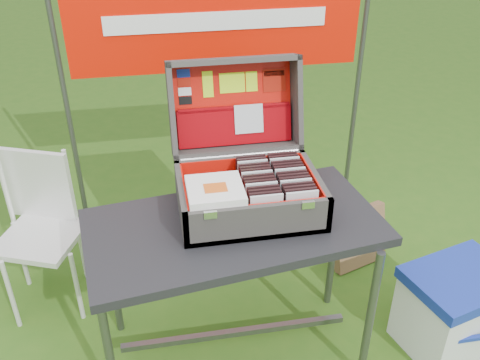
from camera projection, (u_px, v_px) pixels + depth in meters
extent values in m
plane|color=#2F5A17|center=(254.00, 345.00, 2.62)|extent=(80.00, 80.00, 0.00)
cube|color=black|center=(234.00, 227.00, 2.21)|extent=(1.29, 0.77, 0.04)
cylinder|color=#59595B|center=(109.00, 355.00, 2.12)|extent=(0.04, 0.04, 0.72)
cylinder|color=#59595B|center=(370.00, 318.00, 2.29)|extent=(0.04, 0.04, 0.72)
cylinder|color=#59595B|center=(112.00, 274.00, 2.53)|extent=(0.04, 0.04, 0.72)
cylinder|color=#59595B|center=(333.00, 248.00, 2.70)|extent=(0.04, 0.04, 0.72)
cube|color=#59595B|center=(235.00, 333.00, 2.53)|extent=(1.06, 0.03, 0.03)
cube|color=#474542|center=(249.00, 209.00, 2.27)|extent=(0.59, 0.42, 0.02)
cube|color=#474542|center=(259.00, 223.00, 2.07)|extent=(0.59, 0.02, 0.16)
cube|color=#474542|center=(241.00, 172.00, 2.40)|extent=(0.59, 0.02, 0.16)
cube|color=#474542|center=(182.00, 202.00, 2.19)|extent=(0.02, 0.42, 0.16)
cube|color=#474542|center=(314.00, 189.00, 2.28)|extent=(0.02, 0.42, 0.16)
cube|color=red|center=(249.00, 206.00, 2.26)|extent=(0.54, 0.37, 0.01)
cube|color=silver|center=(210.00, 215.00, 1.99)|extent=(0.05, 0.01, 0.03)
cube|color=silver|center=(308.00, 205.00, 2.05)|extent=(0.05, 0.01, 0.03)
cylinder|color=silver|center=(240.00, 155.00, 2.37)|extent=(0.53, 0.02, 0.02)
cube|color=#474542|center=(233.00, 104.00, 2.45)|extent=(0.59, 0.13, 0.41)
cube|color=#474542|center=(233.00, 60.00, 2.33)|extent=(0.59, 0.16, 0.06)
cube|color=#474542|center=(237.00, 149.00, 2.44)|extent=(0.59, 0.16, 0.06)
cube|color=#474542|center=(172.00, 110.00, 2.35)|extent=(0.02, 0.26, 0.45)
cube|color=#474542|center=(296.00, 101.00, 2.43)|extent=(0.02, 0.26, 0.45)
cube|color=red|center=(233.00, 104.00, 2.44)|extent=(0.54, 0.10, 0.36)
cube|color=red|center=(258.00, 218.00, 2.08)|extent=(0.54, 0.01, 0.13)
cube|color=red|center=(241.00, 171.00, 2.39)|extent=(0.54, 0.01, 0.13)
cube|color=red|center=(185.00, 199.00, 2.19)|extent=(0.01, 0.37, 0.13)
cube|color=red|center=(311.00, 187.00, 2.27)|extent=(0.01, 0.37, 0.13)
cube|color=#880108|center=(235.00, 126.00, 2.45)|extent=(0.52, 0.08, 0.17)
cube|color=#880108|center=(234.00, 108.00, 2.42)|extent=(0.51, 0.02, 0.02)
cube|color=silver|center=(249.00, 119.00, 2.43)|extent=(0.13, 0.04, 0.13)
cube|color=#1933B2|center=(183.00, 73.00, 2.36)|extent=(0.06, 0.01, 0.04)
cube|color=#9A1206|center=(184.00, 83.00, 2.37)|extent=(0.06, 0.01, 0.04)
cube|color=white|center=(185.00, 92.00, 2.38)|extent=(0.06, 0.01, 0.04)
cube|color=black|center=(185.00, 101.00, 2.39)|extent=(0.06, 0.01, 0.04)
cube|color=#BCEB16|center=(208.00, 84.00, 2.39)|extent=(0.05, 0.03, 0.11)
cube|color=#BCEB16|center=(232.00, 83.00, 2.41)|extent=(0.12, 0.03, 0.09)
cube|color=#BCEB16|center=(252.00, 82.00, 2.42)|extent=(0.05, 0.03, 0.09)
cube|color=#9A1206|center=(274.00, 80.00, 2.44)|extent=(0.11, 0.03, 0.10)
cube|color=black|center=(274.00, 73.00, 2.43)|extent=(0.09, 0.01, 0.02)
cube|color=silver|center=(266.00, 211.00, 2.09)|extent=(0.13, 0.01, 0.15)
cube|color=black|center=(265.00, 208.00, 2.11)|extent=(0.13, 0.01, 0.15)
cube|color=black|center=(264.00, 205.00, 2.13)|extent=(0.13, 0.01, 0.15)
cube|color=black|center=(263.00, 202.00, 2.15)|extent=(0.13, 0.01, 0.15)
cube|color=silver|center=(261.00, 199.00, 2.17)|extent=(0.13, 0.01, 0.15)
cube|color=black|center=(260.00, 196.00, 2.19)|extent=(0.13, 0.01, 0.15)
cube|color=black|center=(259.00, 193.00, 2.21)|extent=(0.13, 0.01, 0.15)
cube|color=black|center=(258.00, 190.00, 2.23)|extent=(0.13, 0.01, 0.15)
cube|color=silver|center=(257.00, 187.00, 2.25)|extent=(0.13, 0.01, 0.15)
cube|color=black|center=(256.00, 184.00, 2.27)|extent=(0.13, 0.01, 0.15)
cube|color=black|center=(255.00, 181.00, 2.29)|extent=(0.13, 0.01, 0.15)
cube|color=black|center=(253.00, 178.00, 2.31)|extent=(0.13, 0.01, 0.15)
cube|color=silver|center=(252.00, 176.00, 2.33)|extent=(0.13, 0.01, 0.15)
cube|color=black|center=(251.00, 173.00, 2.35)|extent=(0.13, 0.01, 0.15)
cube|color=black|center=(250.00, 170.00, 2.36)|extent=(0.13, 0.01, 0.15)
cube|color=silver|center=(301.00, 208.00, 2.11)|extent=(0.13, 0.01, 0.15)
cube|color=black|center=(300.00, 204.00, 2.13)|extent=(0.13, 0.01, 0.15)
cube|color=black|center=(298.00, 201.00, 2.15)|extent=(0.13, 0.01, 0.15)
cube|color=black|center=(297.00, 198.00, 2.17)|extent=(0.13, 0.01, 0.15)
cube|color=silver|center=(295.00, 195.00, 2.19)|extent=(0.13, 0.01, 0.15)
cube|color=black|center=(294.00, 192.00, 2.21)|extent=(0.13, 0.01, 0.15)
cube|color=black|center=(292.00, 189.00, 2.23)|extent=(0.13, 0.01, 0.15)
cube|color=black|center=(291.00, 186.00, 2.25)|extent=(0.13, 0.01, 0.15)
cube|color=silver|center=(289.00, 184.00, 2.27)|extent=(0.13, 0.01, 0.15)
cube|color=black|center=(288.00, 181.00, 2.29)|extent=(0.13, 0.01, 0.15)
cube|color=black|center=(287.00, 178.00, 2.31)|extent=(0.13, 0.01, 0.15)
cube|color=black|center=(285.00, 175.00, 2.33)|extent=(0.13, 0.01, 0.15)
cube|color=silver|center=(284.00, 173.00, 2.35)|extent=(0.13, 0.01, 0.15)
cube|color=black|center=(283.00, 170.00, 2.37)|extent=(0.13, 0.01, 0.15)
cube|color=black|center=(281.00, 168.00, 2.39)|extent=(0.13, 0.01, 0.15)
cube|color=white|center=(215.00, 193.00, 2.10)|extent=(0.22, 0.22, 0.00)
cube|color=white|center=(215.00, 191.00, 2.10)|extent=(0.22, 0.22, 0.00)
cube|color=white|center=(215.00, 190.00, 2.10)|extent=(0.22, 0.22, 0.00)
cube|color=white|center=(215.00, 189.00, 2.10)|extent=(0.22, 0.22, 0.00)
cube|color=white|center=(215.00, 188.00, 2.09)|extent=(0.22, 0.22, 0.00)
cube|color=white|center=(215.00, 187.00, 2.09)|extent=(0.22, 0.22, 0.00)
cube|color=#D85919|center=(215.00, 188.00, 2.08)|extent=(0.09, 0.07, 0.00)
cube|color=white|center=(453.00, 313.00, 2.55)|extent=(0.53, 0.45, 0.37)
cube|color=#172D99|center=(462.00, 280.00, 2.44)|extent=(0.56, 0.48, 0.06)
cube|color=#172D99|center=(478.00, 338.00, 2.37)|extent=(0.29, 0.02, 0.02)
cube|color=silver|center=(40.00, 238.00, 2.67)|extent=(0.48, 0.48, 0.03)
cube|color=silver|center=(37.00, 185.00, 2.71)|extent=(0.36, 0.17, 0.39)
cylinder|color=silver|center=(11.00, 295.00, 2.62)|extent=(0.02, 0.02, 0.42)
cylinder|color=silver|center=(77.00, 287.00, 2.67)|extent=(0.02, 0.02, 0.42)
cylinder|color=silver|center=(22.00, 254.00, 2.89)|extent=(0.02, 0.02, 0.42)
cylinder|color=silver|center=(82.00, 248.00, 2.94)|extent=(0.02, 0.02, 0.42)
cylinder|color=silver|center=(5.00, 189.00, 2.70)|extent=(0.02, 0.02, 0.39)
cylinder|color=silver|center=(70.00, 184.00, 2.74)|extent=(0.02, 0.02, 0.39)
cube|color=olive|center=(360.00, 237.00, 3.07)|extent=(0.36, 0.23, 0.36)
cylinder|color=#59595B|center=(67.00, 109.00, 2.97)|extent=(0.03, 0.03, 1.70)
cylinder|color=#59595B|center=(357.00, 88.00, 3.23)|extent=(0.03, 0.03, 1.70)
cube|color=red|center=(217.00, 21.00, 2.86)|extent=(1.60, 0.02, 0.55)
cube|color=white|center=(217.00, 21.00, 2.85)|extent=(1.20, 0.00, 0.10)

